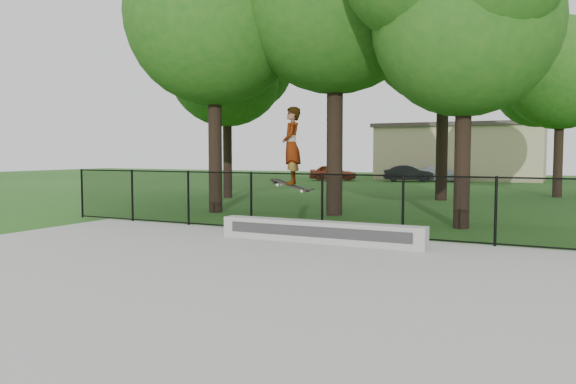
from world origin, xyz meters
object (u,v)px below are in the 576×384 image
Objects in this scene: car_b at (408,174)px; car_c at (441,174)px; grind_ledge at (319,232)px; skater_airborne at (292,147)px; car_a at (333,173)px.

car_c is at bearing -86.12° from car_b.
car_b is 2.27m from car_c.
car_b reaches higher than grind_ledge.
skater_airborne is at bearing -161.29° from grind_ledge.
car_c reaches higher than grind_ledge.
car_a is 5.47m from car_b.
skater_airborne is at bearing -173.59° from car_a.
car_a is 7.70m from car_c.
car_b is at bearing 99.11° from skater_airborne.
car_a is 0.98× the size of car_c.
car_a is at bearing 109.89° from skater_airborne.
car_c is (7.48, 1.79, -0.04)m from car_a.
grind_ledge is 2.49× the size of skater_airborne.
car_a reaches higher than car_b.
skater_airborne reaches higher than car_c.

